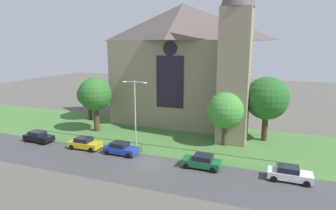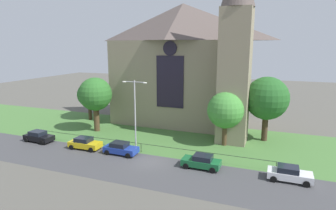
{
  "view_description": "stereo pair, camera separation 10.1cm",
  "coord_description": "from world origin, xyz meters",
  "views": [
    {
      "loc": [
        12.91,
        -28.41,
        13.21
      ],
      "look_at": [
        -1.01,
        8.0,
        5.12
      ],
      "focal_mm": 30.74,
      "sensor_mm": 36.0,
      "label": 1
    },
    {
      "loc": [
        13.0,
        -28.37,
        13.21
      ],
      "look_at": [
        -1.01,
        8.0,
        5.12
      ],
      "focal_mm": 30.74,
      "sensor_mm": 36.0,
      "label": 2
    }
  ],
  "objects": [
    {
      "name": "ground",
      "position": [
        0.0,
        10.0,
        0.0
      ],
      "size": [
        160.0,
        160.0,
        0.0
      ],
      "primitive_type": "plane",
      "color": "#56544C"
    },
    {
      "name": "road_asphalt",
      "position": [
        0.0,
        -2.0,
        0.0
      ],
      "size": [
        120.0,
        8.0,
        0.01
      ],
      "primitive_type": "cube",
      "color": "#424244",
      "rests_on": "ground"
    },
    {
      "name": "grass_verge",
      "position": [
        0.0,
        8.0,
        0.0
      ],
      "size": [
        120.0,
        20.0,
        0.01
      ],
      "primitive_type": "cube",
      "color": "#477538",
      "rests_on": "ground"
    },
    {
      "name": "church_building",
      "position": [
        -1.76,
        18.2,
        10.27
      ],
      "size": [
        23.2,
        16.2,
        26.0
      ],
      "color": "gray",
      "rests_on": "ground"
    },
    {
      "name": "iron_railing",
      "position": [
        -2.53,
        2.5,
        0.98
      ],
      "size": [
        32.11,
        0.07,
        1.13
      ],
      "color": "black",
      "rests_on": "ground"
    },
    {
      "name": "tree_right_far",
      "position": [
        11.72,
        12.89,
        6.03
      ],
      "size": [
        5.97,
        5.97,
        9.06
      ],
      "color": "#423021",
      "rests_on": "ground"
    },
    {
      "name": "tree_right_near",
      "position": [
        6.8,
        8.84,
        4.81
      ],
      "size": [
        4.83,
        4.83,
        7.26
      ],
      "color": "#4C3823",
      "rests_on": "ground"
    },
    {
      "name": "tree_left_near",
      "position": [
        -13.15,
        8.32,
        5.78
      ],
      "size": [
        5.13,
        5.13,
        8.44
      ],
      "color": "#4C3823",
      "rests_on": "ground"
    },
    {
      "name": "tree_left_far",
      "position": [
        -18.45,
        13.91,
        4.53
      ],
      "size": [
        4.24,
        4.24,
        6.69
      ],
      "color": "#423021",
      "rests_on": "ground"
    },
    {
      "name": "streetlamp_near",
      "position": [
        -3.22,
        2.4,
        5.7
      ],
      "size": [
        3.37,
        0.26,
        9.09
      ],
      "color": "#B2B2B7",
      "rests_on": "ground"
    },
    {
      "name": "parked_car_black",
      "position": [
        -17.69,
        0.95,
        0.74
      ],
      "size": [
        4.27,
        2.17,
        1.51
      ],
      "rotation": [
        0.0,
        0.0,
        -0.04
      ],
      "color": "black",
      "rests_on": "ground"
    },
    {
      "name": "parked_car_yellow",
      "position": [
        -9.9,
        0.93,
        0.74
      ],
      "size": [
        4.25,
        2.11,
        1.51
      ],
      "rotation": [
        0.0,
        0.0,
        0.03
      ],
      "color": "gold",
      "rests_on": "ground"
    },
    {
      "name": "parked_car_blue",
      "position": [
        -4.57,
        0.95,
        0.74
      ],
      "size": [
        4.22,
        2.05,
        1.51
      ],
      "rotation": [
        0.0,
        0.0,
        -0.01
      ],
      "color": "#1E3899",
      "rests_on": "ground"
    },
    {
      "name": "parked_car_green",
      "position": [
        5.81,
        0.53,
        0.74
      ],
      "size": [
        4.21,
        2.04,
        1.51
      ],
      "rotation": [
        0.0,
        0.0,
        3.14
      ],
      "color": "#196033",
      "rests_on": "ground"
    },
    {
      "name": "parked_car_white",
      "position": [
        14.71,
        0.68,
        0.74
      ],
      "size": [
        4.21,
        2.04,
        1.51
      ],
      "rotation": [
        0.0,
        0.0,
        0.0
      ],
      "color": "silver",
      "rests_on": "ground"
    }
  ]
}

